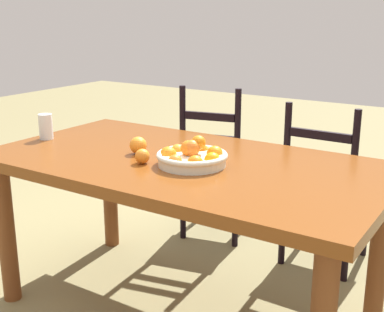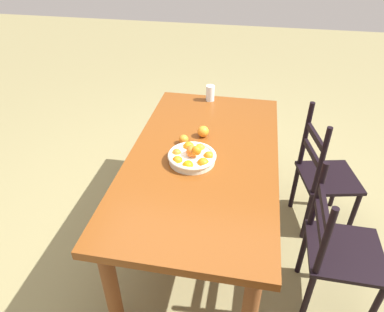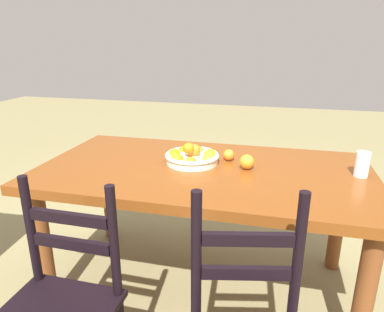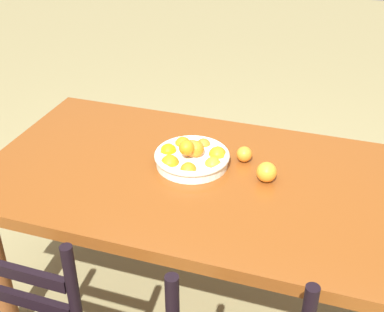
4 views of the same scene
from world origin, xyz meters
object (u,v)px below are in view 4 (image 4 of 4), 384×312
fruit_bowl (192,157)px  orange_loose_1 (267,172)px  dining_table (207,196)px  orange_loose_0 (244,154)px

fruit_bowl → orange_loose_1: size_ratio=3.85×
dining_table → fruit_bowl: fruit_bowl is taller
orange_loose_0 → fruit_bowl: bearing=26.0°
fruit_bowl → orange_loose_0: 0.21m
orange_loose_1 → dining_table: bearing=9.0°
orange_loose_0 → orange_loose_1: 0.16m
fruit_bowl → orange_loose_1: (-0.30, 0.02, 0.00)m
fruit_bowl → dining_table: bearing=145.1°
orange_loose_0 → orange_loose_1: orange_loose_1 is taller
fruit_bowl → orange_loose_1: bearing=176.2°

